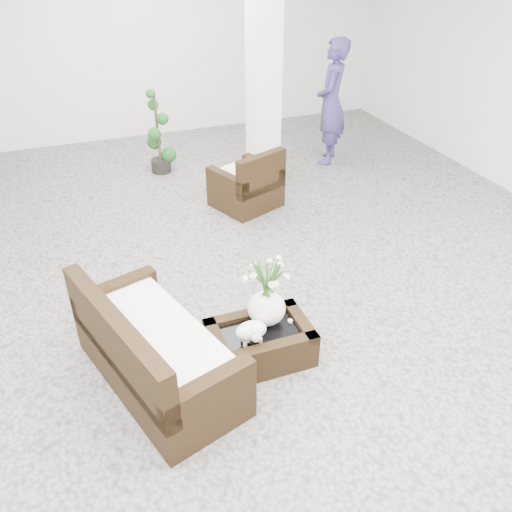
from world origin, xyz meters
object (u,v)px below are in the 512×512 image
object	(u,v)px
loveseat	(157,340)
topiary	(158,132)
coffee_table	(260,344)
armchair	(246,178)

from	to	relation	value
loveseat	topiary	size ratio (longest dim) A/B	1.29
coffee_table	topiary	bearing A→B (deg)	89.45
loveseat	topiary	distance (m)	4.57
armchair	loveseat	bearing A→B (deg)	35.97
topiary	coffee_table	bearing A→B (deg)	-90.55
loveseat	topiary	bearing A→B (deg)	-29.53
coffee_table	loveseat	xyz separation A→B (m)	(-0.90, 0.05, 0.29)
coffee_table	loveseat	world-z (taller)	loveseat
coffee_table	topiary	world-z (taller)	topiary
loveseat	coffee_table	bearing A→B (deg)	-111.04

